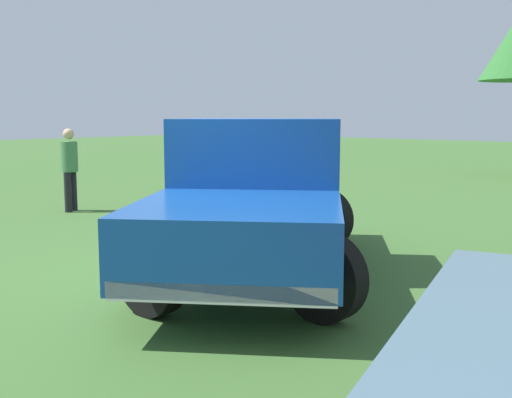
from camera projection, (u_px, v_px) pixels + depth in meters
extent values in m
plane|color=#3D662D|center=(201.00, 270.00, 7.61)|extent=(80.00, 80.00, 0.00)
cylinder|color=black|center=(324.00, 278.00, 5.65)|extent=(0.82, 0.22, 0.82)
cylinder|color=black|center=(151.00, 273.00, 5.83)|extent=(0.82, 0.22, 0.82)
cylinder|color=black|center=(325.00, 219.00, 8.87)|extent=(0.82, 0.22, 0.82)
cylinder|color=black|center=(214.00, 217.00, 9.05)|extent=(0.82, 0.22, 0.82)
cube|color=#144799|center=(237.00, 237.00, 5.80)|extent=(2.73, 2.76, 0.64)
cube|color=#144799|center=(259.00, 177.00, 7.56)|extent=(2.50, 2.43, 1.40)
cube|color=slate|center=(259.00, 140.00, 7.50)|extent=(2.23, 2.14, 0.48)
cube|color=#144799|center=(267.00, 198.00, 8.61)|extent=(2.96, 3.10, 0.60)
cube|color=silver|center=(220.00, 293.00, 4.89)|extent=(1.58, 1.13, 0.16)
cylinder|color=black|center=(73.00, 191.00, 12.28)|extent=(0.14, 0.14, 0.78)
cylinder|color=black|center=(68.00, 192.00, 12.09)|extent=(0.14, 0.14, 0.78)
cylinder|color=#477F4C|center=(69.00, 157.00, 12.10)|extent=(0.43, 0.43, 0.58)
sphere|color=#D8AD84|center=(68.00, 134.00, 12.04)|extent=(0.21, 0.21, 0.21)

